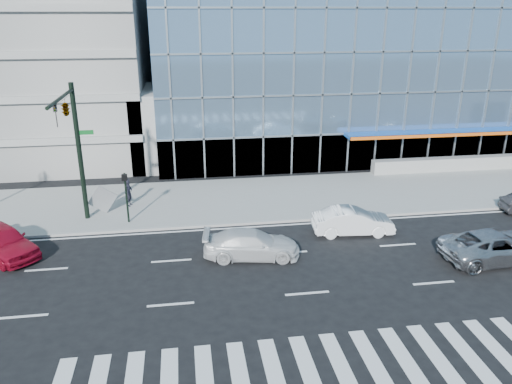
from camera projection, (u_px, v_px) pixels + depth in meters
ground at (288, 253)px, 25.88m from camera, size 160.00×160.00×0.00m
sidewalk at (263, 197)px, 33.28m from camera, size 120.00×8.00×0.15m
theatre_building at (373, 57)px, 49.41m from camera, size 42.00×26.00×15.00m
parking_garage at (6, 32)px, 43.78m from camera, size 24.00×24.00×20.00m
ramp_block at (171, 125)px, 40.72m from camera, size 6.00×8.00×6.00m
traffic_signal at (70, 124)px, 26.46m from camera, size 1.14×5.74×8.00m
ped_signal_post at (126, 190)px, 28.54m from camera, size 0.30×0.33×3.00m
silver_suv at (496, 246)px, 24.84m from camera, size 5.65×2.82×1.54m
white_suv at (252, 244)px, 25.21m from camera, size 5.07×2.57×1.41m
white_sedan at (353, 221)px, 27.86m from camera, size 4.61×1.95×1.48m
red_sedan at (2, 241)px, 25.31m from camera, size 4.70×4.79×1.63m
pedestrian at (129, 192)px, 31.43m from camera, size 0.58×0.74×1.78m
tilted_panel at (103, 199)px, 30.20m from camera, size 1.78×0.47×1.82m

